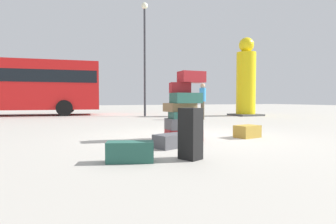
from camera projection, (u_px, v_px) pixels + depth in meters
The scene contains 10 objects.
ground_plane at pixel (195, 137), 6.67m from camera, with size 80.00×80.00×0.00m, color #ADA89E.
suitcase_tower at pixel (184, 111), 6.24m from camera, with size 0.92×0.68×1.57m.
suitcase_teal_upright_blue at pixel (130, 152), 4.02m from camera, with size 0.69×0.28×0.31m, color #26594C.
suitcase_tan_left_side at pixel (247, 131), 6.64m from camera, with size 0.57×0.40×0.30m, color #B28C33.
suitcase_charcoal_foreground_near at pixel (173, 141), 5.28m from camera, with size 0.71×0.40×0.26m, color #4C4C51.
suitcase_black_right_side at pixel (190, 134), 4.21m from camera, with size 0.25×0.31×0.79m, color black.
person_bearded_onlooker at pixel (203, 98), 12.75m from camera, with size 0.30×0.33×1.69m.
yellow_dummy_statue at pixel (246, 81), 15.65m from camera, with size 1.52×1.52×4.46m.
parked_bus at pixel (0, 84), 15.46m from camera, with size 11.03×3.56×3.15m.
lamp_post at pixel (145, 43), 15.09m from camera, with size 0.36×0.36×6.26m.
Camera 1 is at (-3.09, -5.91, 0.92)m, focal length 29.19 mm.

